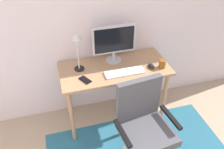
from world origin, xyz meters
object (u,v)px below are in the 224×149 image
object	(u,v)px
coffee_cup	(162,64)
cell_phone	(85,80)
monitor	(114,41)
desk_lamp	(77,47)
computer_mouse	(151,66)
office_chair	(143,134)
desk	(114,74)
keyboard	(125,72)

from	to	relation	value
coffee_cup	cell_phone	size ratio (longest dim) A/B	0.67
monitor	desk_lamp	bearing A→B (deg)	-169.99
computer_mouse	cell_phone	distance (m)	0.75
monitor	office_chair	size ratio (longest dim) A/B	0.50
office_chair	desk	bearing A→B (deg)	91.19
monitor	office_chair	xyz separation A→B (m)	(0.06, -0.83, -0.60)
monitor	desk_lamp	distance (m)	0.42
coffee_cup	desk_lamp	xyz separation A→B (m)	(-0.89, 0.21, 0.23)
monitor	computer_mouse	xyz separation A→B (m)	(0.36, -0.25, -0.23)
cell_phone	desk_lamp	distance (m)	0.35
coffee_cup	computer_mouse	bearing A→B (deg)	164.49
desk	monitor	distance (m)	0.38
coffee_cup	desk_lamp	size ratio (longest dim) A/B	0.22
monitor	desk_lamp	world-z (taller)	monitor
coffee_cup	office_chair	size ratio (longest dim) A/B	0.10
desk	computer_mouse	distance (m)	0.42
office_chair	coffee_cup	bearing A→B (deg)	46.48
keyboard	desk_lamp	distance (m)	0.57
desk	desk_lamp	distance (m)	0.54
computer_mouse	coffee_cup	size ratio (longest dim) A/B	1.12
computer_mouse	office_chair	size ratio (longest dim) A/B	0.11
desk	monitor	size ratio (longest dim) A/B	2.50
coffee_cup	monitor	bearing A→B (deg)	148.81
computer_mouse	office_chair	xyz separation A→B (m)	(-0.30, -0.58, -0.37)
monitor	coffee_cup	xyz separation A→B (m)	(0.47, -0.29, -0.20)
desk	keyboard	world-z (taller)	keyboard
keyboard	coffee_cup	distance (m)	0.43
keyboard	office_chair	xyz separation A→B (m)	(0.02, -0.56, -0.36)
keyboard	desk_lamp	bearing A→B (deg)	155.79
computer_mouse	coffee_cup	bearing A→B (deg)	-15.51
cell_phone	desk_lamp	xyz separation A→B (m)	(-0.02, 0.21, 0.28)
monitor	keyboard	distance (m)	0.37
keyboard	monitor	bearing A→B (deg)	98.09
cell_phone	desk_lamp	size ratio (longest dim) A/B	0.33
monitor	cell_phone	bearing A→B (deg)	-143.85
computer_mouse	cell_phone	size ratio (longest dim) A/B	0.74
cell_phone	desk	bearing A→B (deg)	-6.64
monitor	office_chair	world-z (taller)	monitor
keyboard	computer_mouse	size ratio (longest dim) A/B	4.13
monitor	keyboard	world-z (taller)	monitor
desk_lamp	office_chair	xyz separation A→B (m)	(0.48, -0.76, -0.63)
coffee_cup	office_chair	bearing A→B (deg)	-126.93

